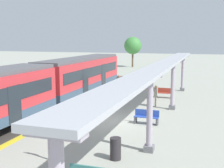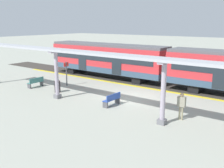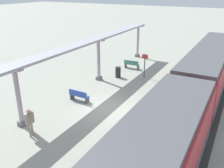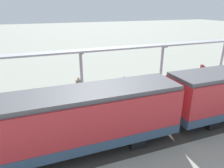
# 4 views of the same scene
# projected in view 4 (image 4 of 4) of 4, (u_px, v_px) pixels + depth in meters

# --- Properties ---
(ground_plane) EXTENTS (176.00, 176.00, 0.00)m
(ground_plane) POSITION_uv_depth(u_px,v_px,m) (139.00, 96.00, 18.05)
(ground_plane) COLOR #9A9D90
(tactile_edge_strip) EXTENTS (0.45, 32.87, 0.01)m
(tactile_edge_strip) POSITION_uv_depth(u_px,v_px,m) (161.00, 114.00, 14.96)
(tactile_edge_strip) COLOR gold
(tactile_edge_strip) RESTS_ON ground
(trackbed) EXTENTS (3.20, 44.87, 0.01)m
(trackbed) POSITION_uv_depth(u_px,v_px,m) (176.00, 127.00, 13.37)
(trackbed) COLOR #38332D
(trackbed) RESTS_ON ground
(train_far_carriage) EXTENTS (2.65, 13.50, 3.48)m
(train_far_carriage) POSITION_uv_depth(u_px,v_px,m) (54.00, 125.00, 10.21)
(train_far_carriage) COLOR red
(train_far_carriage) RESTS_ON ground
(canopy_pillar_nearest) EXTENTS (1.10, 0.44, 3.60)m
(canopy_pillar_nearest) POSITION_uv_depth(u_px,v_px,m) (223.00, 56.00, 24.54)
(canopy_pillar_nearest) COLOR slate
(canopy_pillar_nearest) RESTS_ON ground
(canopy_pillar_second) EXTENTS (1.10, 0.44, 3.60)m
(canopy_pillar_second) POSITION_uv_depth(u_px,v_px,m) (162.00, 62.00, 21.73)
(canopy_pillar_second) COLOR slate
(canopy_pillar_second) RESTS_ON ground
(canopy_pillar_third) EXTENTS (1.10, 0.44, 3.60)m
(canopy_pillar_third) POSITION_uv_depth(u_px,v_px,m) (81.00, 71.00, 18.88)
(canopy_pillar_third) COLOR slate
(canopy_pillar_third) RESTS_ON ground
(canopy_beam) EXTENTS (1.20, 26.39, 0.16)m
(canopy_beam) POSITION_uv_depth(u_px,v_px,m) (126.00, 48.00, 19.69)
(canopy_beam) COLOR #A8AAB2
(canopy_beam) RESTS_ON canopy_pillar_nearest
(bench_near_end) EXTENTS (1.51, 0.47, 0.86)m
(bench_near_end) POSITION_uv_depth(u_px,v_px,m) (36.00, 96.00, 16.95)
(bench_near_end) COLOR #9D3828
(bench_near_end) RESTS_ON ground
(bench_mid_platform) EXTENTS (1.51, 0.47, 0.86)m
(bench_mid_platform) POSITION_uv_depth(u_px,v_px,m) (128.00, 83.00, 19.88)
(bench_mid_platform) COLOR #2949A5
(bench_mid_platform) RESTS_ON ground
(bench_far_end) EXTENTS (1.51, 0.46, 0.86)m
(bench_far_end) POSITION_uv_depth(u_px,v_px,m) (199.00, 74.00, 22.52)
(bench_far_end) COLOR #3B7873
(bench_far_end) RESTS_ON ground
(trash_bin) EXTENTS (0.48, 0.48, 0.97)m
(trash_bin) POSITION_uv_depth(u_px,v_px,m) (178.00, 76.00, 21.61)
(trash_bin) COLOR #2A272A
(trash_bin) RESTS_ON ground
(platform_info_sign) EXTENTS (0.56, 0.10, 2.20)m
(platform_info_sign) POSITION_uv_depth(u_px,v_px,m) (202.00, 73.00, 19.83)
(platform_info_sign) COLOR #4C4C51
(platform_info_sign) RESTS_ON ground
(passenger_waiting_near_edge) EXTENTS (0.56, 0.43, 1.77)m
(passenger_waiting_near_edge) POSITION_uv_depth(u_px,v_px,m) (25.00, 114.00, 12.70)
(passenger_waiting_near_edge) COLOR #2D5782
(passenger_waiting_near_edge) RESTS_ON ground
(passenger_by_the_benches) EXTENTS (0.22, 0.48, 1.64)m
(passenger_by_the_benches) POSITION_uv_depth(u_px,v_px,m) (79.00, 84.00, 17.83)
(passenger_by_the_benches) COLOR gray
(passenger_by_the_benches) RESTS_ON ground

